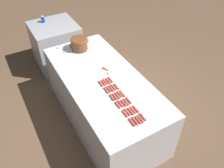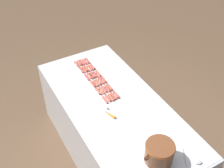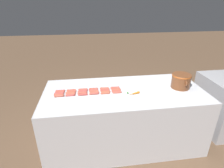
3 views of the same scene
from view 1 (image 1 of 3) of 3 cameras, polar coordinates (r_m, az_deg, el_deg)
The scene contains 37 objects.
ground_plane at distance 3.88m, azimuth -2.03°, elevation -8.44°, with size 20.00×20.00×0.00m, color brown.
griddle_counter at distance 3.55m, azimuth -2.20°, elevation -3.83°, with size 1.03×2.26×0.89m.
back_cabinet at distance 4.88m, azimuth -13.56°, elevation 9.26°, with size 0.86×0.84×0.91m, color #A0A0A4.
hot_dog_0 at distance 2.67m, azimuth 4.97°, elevation -9.41°, with size 0.03×0.13×0.03m.
hot_dog_1 at distance 2.75m, azimuth 3.23°, elevation -7.26°, with size 0.03×0.13×0.03m.
hot_dog_2 at distance 2.84m, azimuth 1.45°, elevation -5.19°, with size 0.03×0.13×0.03m.
hot_dog_3 at distance 2.93m, azimuth -0.00°, elevation -3.37°, with size 0.04×0.13×0.03m.
hot_dog_4 at distance 3.03m, azimuth -1.41°, elevation -1.54°, with size 0.03×0.13×0.03m.
hot_dog_5 at distance 3.13m, azimuth -2.80°, elevation 0.11°, with size 0.04×0.13×0.03m.
hot_dog_6 at distance 2.69m, azimuth 5.71°, elevation -9.05°, with size 0.03×0.13×0.03m.
hot_dog_7 at distance 2.77m, azimuth 3.82°, elevation -6.91°, with size 0.03×0.13×0.03m.
hot_dog_8 at distance 2.86m, azimuth 2.13°, elevation -4.87°, with size 0.04×0.13×0.03m.
hot_dog_9 at distance 2.94m, azimuth 0.66°, elevation -3.10°, with size 0.03×0.13×0.03m.
hot_dog_10 at distance 3.04m, azimuth -0.89°, elevation -1.27°, with size 0.03×0.13×0.03m.
hot_dog_11 at distance 3.14m, azimuth -2.16°, elevation 0.36°, with size 0.03×0.13×0.03m.
hot_dog_12 at distance 2.70m, azimuth 6.47°, elevation -8.82°, with size 0.03×0.13×0.03m.
hot_dog_13 at distance 2.78m, azimuth 4.66°, elevation -6.73°, with size 0.03×0.13×0.03m.
hot_dog_14 at distance 2.87m, azimuth 2.89°, elevation -4.72°, with size 0.04×0.13×0.03m.
hot_dog_15 at distance 2.96m, azimuth 1.31°, elevation -2.81°, with size 0.03×0.13×0.03m.
hot_dog_16 at distance 3.05m, azimuth -0.23°, elevation -1.09°, with size 0.03×0.13×0.03m.
hot_dog_17 at distance 3.16m, azimuth -1.67°, elevation 0.64°, with size 0.03×0.13×0.03m.
hot_dog_18 at distance 2.71m, azimuth 7.07°, elevation -8.55°, with size 0.03×0.13×0.03m.
hot_dog_19 at distance 2.80m, azimuth 5.21°, elevation -6.41°, with size 0.03×0.13×0.03m.
hot_dog_20 at distance 2.88m, azimuth 3.48°, elevation -4.45°, with size 0.04×0.13×0.03m.
hot_dog_21 at distance 2.98m, azimuth 1.86°, elevation -2.47°, with size 0.04×0.13×0.03m.
hot_dog_22 at distance 3.07m, azimuth 0.36°, elevation -0.76°, with size 0.03×0.13×0.03m.
hot_dog_23 at distance 3.17m, azimuth -1.01°, elevation 0.77°, with size 0.03×0.13×0.03m.
hot_dog_24 at distance 2.74m, azimuth 7.63°, elevation -8.07°, with size 0.03×0.13×0.03m.
hot_dog_25 at distance 2.81m, azimuth 5.88°, elevation -6.17°, with size 0.03×0.13×0.03m.
hot_dog_26 at distance 2.90m, azimuth 4.14°, elevation -4.06°, with size 0.03×0.13×0.03m.
hot_dog_27 at distance 2.99m, azimuth 2.53°, elevation -2.35°, with size 0.03×0.13×0.03m.
hot_dog_28 at distance 3.08m, azimuth 1.09°, elevation -0.60°, with size 0.04×0.13×0.03m.
hot_dog_29 at distance 3.19m, azimuth -0.40°, elevation 1.09°, with size 0.03×0.13×0.03m.
bean_pot at distance 3.81m, azimuth -8.15°, elevation 9.95°, with size 0.34×0.27×0.21m.
serving_spoon at distance 3.93m, azimuth -12.68°, elevation 8.56°, with size 0.17×0.25×0.02m.
carrot at distance 3.36m, azimuth -1.20°, elevation 3.54°, with size 0.09×0.18×0.03m.
soda_can at distance 4.80m, azimuth -16.76°, elevation 15.14°, with size 0.07×0.07×0.13m.
Camera 1 is at (-1.12, -2.23, 2.96)m, focal length 36.86 mm.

